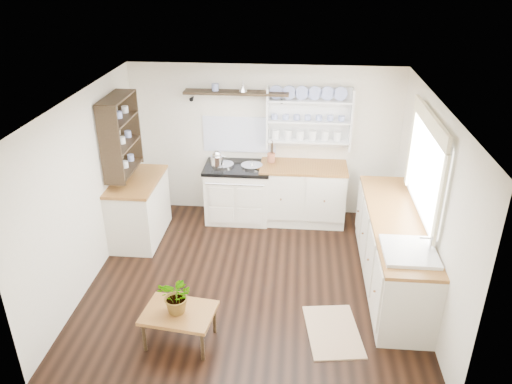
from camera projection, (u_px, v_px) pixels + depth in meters
The scene contains 19 objects.
floor at pixel (253, 279), 6.30m from camera, with size 4.00×3.80×0.01m, color black.
wall_back at pixel (265, 141), 7.50m from camera, with size 4.00×0.02×2.30m, color beige.
wall_right at pixel (428, 204), 5.64m from camera, with size 0.02×3.80×2.30m, color beige.
wall_left at pixel (86, 191), 5.96m from camera, with size 0.02×3.80×2.30m, color beige.
ceiling at pixel (252, 101), 5.30m from camera, with size 4.00×3.80×0.01m, color white.
window at pixel (426, 165), 5.60m from camera, with size 0.08×1.55×1.22m.
aga_cooker at pixel (238, 192), 7.55m from camera, with size 0.97×0.68×0.90m.
back_cabinets at pixel (302, 193), 7.49m from camera, with size 1.27×0.63×0.90m.
right_cabinets at pixel (393, 250), 6.06m from camera, with size 0.62×2.43×0.90m.
belfast_sink at pixel (408, 261), 5.24m from camera, with size 0.55×0.60×0.45m.
left_cabinets at pixel (139, 208), 7.04m from camera, with size 0.62×1.13×0.90m.
plate_rack at pixel (309, 117), 7.24m from camera, with size 1.20×0.22×0.90m.
high_shelf at pixel (236, 93), 7.09m from camera, with size 1.50×0.29×0.16m.
left_shelving at pixel (120, 135), 6.58m from camera, with size 0.28×0.80×1.05m, color black.
kettle at pixel (217, 158), 7.20m from camera, with size 0.18×0.18×0.22m, color silver, non-canonical shape.
utensil_crock at pixel (271, 158), 7.37m from camera, with size 0.12×0.12×0.14m, color #965337.
center_table at pixel (179, 315), 5.15m from camera, with size 0.78×0.61×0.39m.
potted_plant at pixel (177, 296), 5.04m from camera, with size 0.36×0.31×0.40m, color #3F7233.
floor_rug at pixel (333, 331), 5.42m from camera, with size 0.55×0.85×0.02m, color #9C7B5A.
Camera 1 is at (0.50, -5.17, 3.74)m, focal length 35.00 mm.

